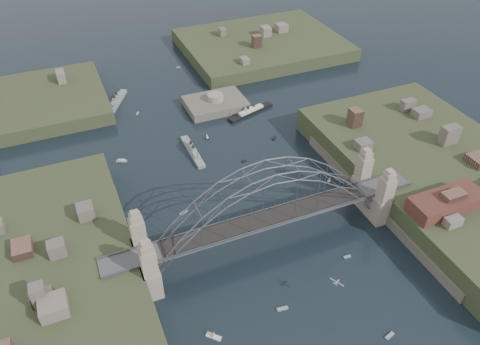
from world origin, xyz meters
name	(u,v)px	position (x,y,z in m)	size (l,w,h in m)	color
ground	(267,242)	(0.00, 0.00, 0.00)	(500.00, 500.00, 0.00)	black
bridge	(268,207)	(0.00, 0.00, 12.32)	(84.00, 13.80, 24.60)	#4D4D50
shore_west	(34,309)	(-57.32, 0.00, 1.97)	(50.50, 90.00, 12.00)	#333C21
shore_east	(441,182)	(57.32, 0.00, 1.97)	(50.50, 90.00, 12.00)	#333C21
headland_nw	(23,110)	(-55.00, 95.00, 0.50)	(60.00, 45.00, 9.00)	#333C21
headland_ne	(262,49)	(50.00, 110.00, 0.75)	(70.00, 55.00, 9.50)	#333C21
fort_island	(216,108)	(12.00, 70.00, -0.34)	(22.00, 16.00, 9.40)	#5B5448
wharf_shed	(447,202)	(44.00, -14.00, 10.00)	(20.00, 8.00, 4.00)	#592D26
finger_pier	(461,272)	(39.00, -28.00, 0.70)	(4.00, 22.00, 1.40)	#4D4D50
naval_cruiser_near	(193,151)	(-5.38, 45.13, 0.85)	(2.59, 18.28, 5.48)	#959C9D
naval_cruiser_far	(117,102)	(-21.86, 86.91, 0.95)	(11.03, 17.02, 6.11)	#959C9D
ocean_liner	(251,112)	(22.33, 60.59, 0.74)	(19.44, 8.32, 4.79)	black
aeroplane	(337,283)	(5.06, -24.05, 8.43)	(2.01, 3.19, 0.50)	#9EA1A5
small_boat_a	(184,213)	(-16.78, 18.93, 0.15)	(2.78, 1.94, 0.45)	white
small_boat_b	(244,161)	(8.29, 34.43, 0.15)	(1.79, 0.89, 0.45)	white
small_boat_c	(282,309)	(-5.72, -20.34, 0.15)	(2.69, 1.15, 0.45)	white
small_boat_d	(274,138)	(23.00, 42.42, 0.15)	(2.21, 2.02, 0.45)	white
small_boat_e	(121,161)	(-27.82, 49.71, 0.28)	(3.58, 2.50, 1.43)	white
small_boat_f	(207,136)	(1.79, 51.22, 1.05)	(1.58, 1.49, 2.38)	white
small_boat_g	(390,336)	(12.43, -35.51, 0.15)	(2.53, 1.42, 0.45)	white
small_boat_h	(137,114)	(-16.36, 76.56, 0.15)	(1.72, 2.16, 0.45)	white
small_boat_i	(330,180)	(28.01, 14.76, 0.87)	(2.48, 1.58, 2.38)	white
small_boat_j	(214,335)	(-22.62, -20.94, 0.69)	(3.20, 3.24, 2.38)	white
small_boat_k	(178,68)	(8.79, 107.47, 0.15)	(2.04, 1.42, 0.45)	white
small_boat_l	(112,200)	(-34.16, 31.91, 0.15)	(2.71, 1.50, 0.45)	white
small_boat_m	(347,257)	(16.44, -12.81, 0.15)	(1.93, 0.72, 0.45)	white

